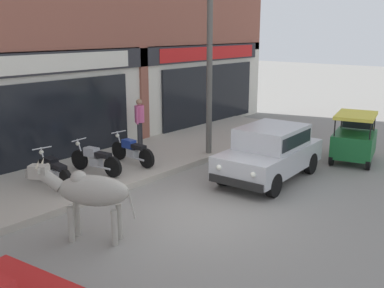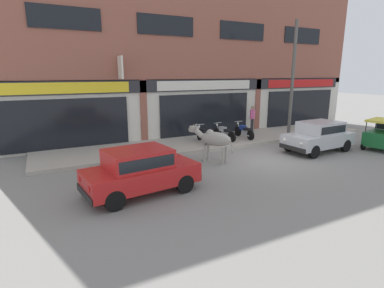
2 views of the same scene
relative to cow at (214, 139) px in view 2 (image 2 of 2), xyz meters
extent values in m
plane|color=gray|center=(2.34, -0.71, -1.01)|extent=(90.00, 90.00, 0.00)
cube|color=#A8A093|center=(2.34, 3.15, -0.92)|extent=(19.00, 3.33, 0.17)
cube|color=#8E5142|center=(2.34, 5.09, 5.67)|extent=(23.00, 0.55, 7.19)
cube|color=silver|center=(2.34, 5.09, 0.69)|extent=(23.00, 0.55, 3.40)
cube|color=#28282D|center=(2.34, 4.78, 2.04)|extent=(22.08, 0.08, 0.64)
cube|color=black|center=(-5.33, 4.77, 0.34)|extent=(5.83, 0.10, 2.40)
cube|color=yellow|center=(-5.33, 4.75, 2.04)|extent=(6.13, 0.05, 0.52)
cube|color=#8E5142|center=(-1.50, 4.80, 0.69)|extent=(0.36, 0.12, 3.40)
cube|color=black|center=(2.34, 4.77, 0.34)|extent=(5.83, 0.10, 2.40)
cube|color=silver|center=(2.34, 4.75, 2.04)|extent=(6.13, 0.05, 0.52)
cube|color=#8E5142|center=(6.17, 4.80, 0.69)|extent=(0.36, 0.12, 3.40)
cube|color=black|center=(10.00, 4.77, 0.34)|extent=(5.83, 0.10, 2.40)
cube|color=red|center=(10.00, 4.75, 2.04)|extent=(6.13, 0.05, 0.52)
cube|color=black|center=(-4.99, 4.79, 5.16)|extent=(3.13, 0.06, 1.00)
cube|color=black|center=(-0.11, 4.79, 5.16)|extent=(3.13, 0.06, 1.00)
cube|color=black|center=(4.78, 4.79, 5.16)|extent=(3.13, 0.06, 1.00)
cube|color=black|center=(9.67, 4.79, 5.16)|extent=(3.13, 0.06, 1.00)
cube|color=silver|center=(-2.73, 4.37, 2.99)|extent=(0.08, 0.80, 1.10)
ellipsoid|color=#9E998E|center=(0.05, -0.09, 0.01)|extent=(1.15, 1.47, 0.60)
sphere|color=#9E998E|center=(-0.09, 0.16, 0.24)|extent=(0.32, 0.32, 0.32)
cylinder|color=#9E998E|center=(-0.29, 0.22, -0.65)|extent=(0.12, 0.12, 0.72)
cylinder|color=#9E998E|center=(-0.05, 0.36, -0.65)|extent=(0.12, 0.12, 0.72)
cylinder|color=#9E998E|center=(0.15, -0.53, -0.65)|extent=(0.12, 0.12, 0.72)
cylinder|color=#9E998E|center=(0.39, -0.39, -0.65)|extent=(0.12, 0.12, 0.72)
cylinder|color=#9E998E|center=(-0.36, 0.62, 0.16)|extent=(0.44, 0.52, 0.43)
cube|color=#9E998E|center=(-0.49, 0.85, 0.33)|extent=(0.37, 0.42, 0.26)
cube|color=slate|center=(-0.58, 1.00, 0.29)|extent=(0.21, 0.20, 0.14)
cone|color=beige|center=(-0.56, 0.76, 0.51)|extent=(0.11, 0.13, 0.19)
cone|color=beige|center=(-0.39, 0.86, 0.51)|extent=(0.11, 0.13, 0.19)
cube|color=#9E998E|center=(-0.59, 0.70, 0.39)|extent=(0.14, 0.11, 0.10)
cube|color=#9E998E|center=(-0.32, 0.86, 0.39)|extent=(0.14, 0.11, 0.10)
cylinder|color=#9E998E|center=(0.42, -0.73, -0.21)|extent=(0.12, 0.16, 0.60)
cylinder|color=black|center=(4.32, -1.56, -0.71)|extent=(0.61, 0.21, 0.60)
cylinder|color=black|center=(4.24, -0.12, -0.71)|extent=(0.61, 0.21, 0.60)
cylinder|color=black|center=(6.62, -1.43, -0.71)|extent=(0.61, 0.21, 0.60)
cylinder|color=black|center=(6.54, 0.01, -0.71)|extent=(0.61, 0.21, 0.60)
cube|color=#B2B5BA|center=(5.43, -0.78, -0.41)|extent=(3.58, 1.79, 0.60)
cube|color=#B2B5BA|center=(5.53, -0.77, 0.17)|extent=(1.98, 1.54, 0.56)
cube|color=black|center=(5.53, -0.77, 0.17)|extent=(1.83, 1.55, 0.35)
cube|color=black|center=(3.70, -0.87, -0.63)|extent=(0.20, 1.52, 0.20)
cube|color=black|center=(7.16, -0.68, -0.63)|extent=(0.20, 1.52, 0.20)
sphere|color=silver|center=(3.70, -1.35, -0.33)|extent=(0.14, 0.14, 0.14)
sphere|color=silver|center=(3.64, -0.39, -0.33)|extent=(0.14, 0.14, 0.14)
cube|color=red|center=(7.21, -1.17, -0.31)|extent=(0.04, 0.16, 0.14)
cube|color=red|center=(7.15, -0.18, -0.31)|extent=(0.04, 0.16, 0.14)
cylinder|color=black|center=(-2.76, -1.11, -0.71)|extent=(0.62, 0.26, 0.60)
cylinder|color=black|center=(-2.58, -2.53, -0.71)|extent=(0.62, 0.26, 0.60)
cylinder|color=black|center=(-5.04, -1.40, -0.71)|extent=(0.62, 0.26, 0.60)
cylinder|color=black|center=(-4.86, -2.83, -0.71)|extent=(0.62, 0.26, 0.60)
cube|color=red|center=(-3.81, -1.97, -0.41)|extent=(3.68, 2.03, 0.60)
cube|color=red|center=(-3.91, -1.98, 0.17)|extent=(2.07, 1.67, 0.56)
cube|color=black|center=(-3.91, -1.98, 0.17)|extent=(1.92, 1.67, 0.35)
cube|color=black|center=(-2.10, -1.75, -0.63)|extent=(0.31, 1.52, 0.20)
cube|color=black|center=(-5.53, -2.19, -0.63)|extent=(0.31, 1.52, 0.20)
sphere|color=silver|center=(-2.13, -1.27, -0.33)|extent=(0.14, 0.14, 0.14)
sphere|color=silver|center=(-2.00, -2.22, -0.33)|extent=(0.14, 0.14, 0.14)
cube|color=red|center=(-5.62, -1.70, -0.31)|extent=(0.05, 0.16, 0.14)
cube|color=red|center=(-5.49, -2.68, -0.31)|extent=(0.05, 0.16, 0.14)
cylinder|color=black|center=(7.79, -1.56, -0.79)|extent=(0.46, 0.22, 0.44)
cube|color=#19602D|center=(8.54, -1.92, -0.44)|extent=(1.93, 1.52, 0.70)
cylinder|color=black|center=(8.99, -1.31, 0.19)|extent=(0.04, 0.04, 0.55)
cylinder|color=black|center=(7.74, -1.60, 0.19)|extent=(0.04, 0.04, 0.55)
cube|color=#DBCC42|center=(8.49, -1.93, 0.46)|extent=(1.82, 1.44, 0.10)
cylinder|color=black|center=(1.18, 3.47, -0.56)|extent=(0.17, 0.57, 0.56)
cylinder|color=black|center=(1.01, 2.23, -0.56)|extent=(0.17, 0.57, 0.56)
cube|color=#B2B5BA|center=(1.09, 2.83, -0.52)|extent=(0.24, 0.34, 0.24)
cube|color=black|center=(1.12, 2.99, -0.26)|extent=(0.29, 0.43, 0.24)
cube|color=black|center=(1.06, 2.59, -0.28)|extent=(0.29, 0.54, 0.12)
cylinder|color=#B2B5BA|center=(1.17, 3.41, -0.26)|extent=(0.08, 0.27, 0.59)
cylinder|color=#B2B5BA|center=(1.18, 3.45, 0.02)|extent=(0.52, 0.10, 0.03)
sphere|color=silver|center=(1.19, 3.51, -0.10)|extent=(0.12, 0.12, 0.12)
cylinder|color=#B2B5BA|center=(0.94, 2.48, -0.60)|extent=(0.12, 0.48, 0.06)
cylinder|color=black|center=(2.34, 3.49, -0.56)|extent=(0.16, 0.57, 0.56)
cylinder|color=black|center=(2.49, 2.25, -0.56)|extent=(0.16, 0.57, 0.56)
cube|color=#B2B5BA|center=(2.42, 2.85, -0.52)|extent=(0.24, 0.34, 0.24)
cube|color=#A8AAB2|center=(2.40, 3.01, -0.26)|extent=(0.28, 0.42, 0.24)
cube|color=black|center=(2.44, 2.61, -0.28)|extent=(0.28, 0.54, 0.12)
cylinder|color=#B2B5BA|center=(2.35, 3.43, -0.26)|extent=(0.07, 0.27, 0.59)
cylinder|color=#B2B5BA|center=(2.34, 3.47, 0.02)|extent=(0.52, 0.09, 0.03)
sphere|color=silver|center=(2.34, 3.53, -0.10)|extent=(0.12, 0.12, 0.12)
cylinder|color=#B2B5BA|center=(2.35, 2.48, -0.60)|extent=(0.11, 0.48, 0.06)
cylinder|color=black|center=(3.69, 3.39, -0.56)|extent=(0.13, 0.56, 0.56)
cylinder|color=black|center=(3.63, 2.14, -0.56)|extent=(0.13, 0.56, 0.56)
cube|color=#B2B5BA|center=(3.66, 2.74, -0.52)|extent=(0.22, 0.33, 0.24)
cube|color=navy|center=(3.67, 2.90, -0.26)|extent=(0.26, 0.41, 0.24)
cube|color=black|center=(3.65, 2.50, -0.28)|extent=(0.25, 0.53, 0.12)
cylinder|color=#B2B5BA|center=(3.69, 3.33, -0.26)|extent=(0.05, 0.27, 0.59)
cylinder|color=#B2B5BA|center=(3.69, 3.37, 0.02)|extent=(0.52, 0.06, 0.03)
sphere|color=silver|center=(3.70, 3.43, -0.10)|extent=(0.12, 0.12, 0.12)
cylinder|color=#B2B5BA|center=(3.54, 2.39, -0.60)|extent=(0.08, 0.48, 0.06)
cylinder|color=#2D2D33|center=(5.17, 4.06, -0.43)|extent=(0.11, 0.11, 0.82)
cylinder|color=#2D2D33|center=(5.34, 4.14, -0.43)|extent=(0.11, 0.11, 0.82)
cylinder|color=#DB5B93|center=(5.25, 4.10, 0.26)|extent=(0.32, 0.32, 0.56)
cylinder|color=#DB5B93|center=(5.07, 4.01, 0.23)|extent=(0.08, 0.08, 0.56)
cylinder|color=#DB5B93|center=(5.44, 4.19, 0.23)|extent=(0.08, 0.08, 0.56)
sphere|color=tan|center=(5.25, 4.10, 0.66)|extent=(0.20, 0.20, 0.20)
cylinder|color=#595651|center=(6.05, 1.79, 2.32)|extent=(0.18, 0.18, 6.33)
camera|label=1|loc=(-4.91, -6.65, 2.97)|focal=42.00mm
camera|label=2|loc=(-6.43, -10.62, 2.71)|focal=28.00mm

